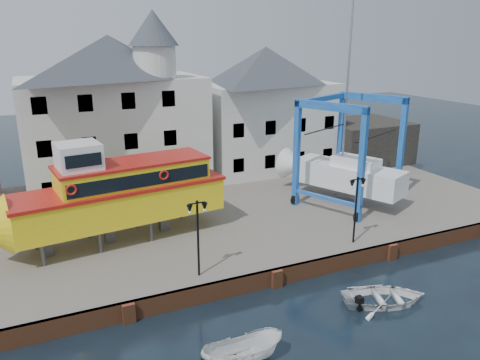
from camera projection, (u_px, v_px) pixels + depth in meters
name	position (u px, v px, depth m)	size (l,w,h in m)	color
ground	(276.00, 286.00, 25.56)	(140.00, 140.00, 0.00)	black
hardstanding	(206.00, 212.00, 34.99)	(44.00, 22.00, 1.00)	slate
quay_wall	(275.00, 277.00, 25.50)	(44.00, 0.47, 1.00)	brown
building_white_main	(115.00, 111.00, 37.49)	(14.00, 8.30, 14.00)	silver
building_white_right	(265.00, 109.00, 43.69)	(12.00, 8.00, 11.20)	silver
shed_dark	(362.00, 141.00, 46.95)	(8.00, 7.00, 4.00)	black
lamp_post_left	(198.00, 219.00, 23.80)	(1.12, 0.32, 4.20)	black
lamp_post_right	(357.00, 193.00, 27.73)	(1.12, 0.32, 4.20)	black
tour_boat	(106.00, 195.00, 27.89)	(14.90, 5.29, 6.35)	#59595E
travel_lift	(338.00, 168.00, 35.58)	(8.68, 10.17, 15.12)	#173DA5
motorboat_b	(384.00, 303.00, 23.98)	(3.07, 4.30, 0.89)	white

